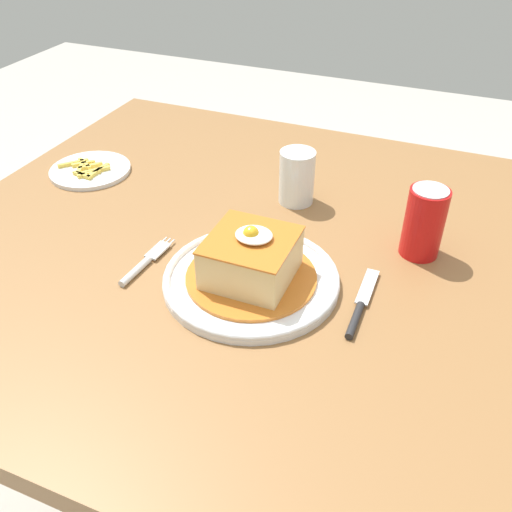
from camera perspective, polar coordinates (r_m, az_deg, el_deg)
ground_plane at (r=1.50m, az=2.93°, el=-22.55°), size 6.00×6.00×0.00m
dining_table at (r=1.01m, az=4.02°, el=-3.80°), size 1.31×1.03×0.72m
main_plate at (r=0.88m, az=-0.50°, el=-2.34°), size 0.28×0.28×0.02m
sandwich_meal at (r=0.86m, az=-0.50°, el=-0.43°), size 0.21×0.21×0.10m
fork at (r=0.93m, az=-11.54°, el=-0.84°), size 0.03×0.14×0.01m
knife at (r=0.84m, az=10.51°, el=-5.49°), size 0.02×0.17×0.01m
soda_can at (r=0.96m, az=16.89°, el=3.33°), size 0.07×0.07×0.12m
drinking_glass at (r=1.08m, az=4.20°, el=7.75°), size 0.07×0.07×0.10m
side_plate_fries at (r=1.25m, az=-16.69°, el=8.46°), size 0.17×0.17×0.02m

